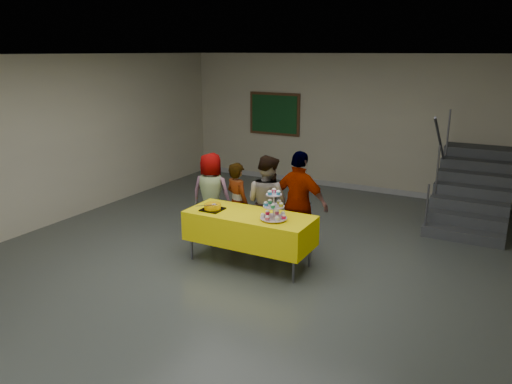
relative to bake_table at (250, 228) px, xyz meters
The scene contains 10 objects.
room_shell 1.59m from the bake_table, 94.93° to the right, with size 10.00×10.04×3.02m.
bake_table is the anchor object (origin of this frame).
cupcake_stand 0.58m from the bake_table, ahead, with size 0.38×0.38×0.44m.
bear_cake 0.64m from the bake_table, behind, with size 0.32×0.36×0.12m.
schoolchild_a 1.40m from the bake_table, 146.75° to the left, with size 0.69×0.45×1.42m, color #5C5C65.
schoolchild_b 0.85m from the bake_table, 132.32° to the left, with size 0.49×0.32×1.35m, color slate.
schoolchild_c 0.69m from the bake_table, 94.12° to the left, with size 0.74×0.57×1.51m, color #5C5C65.
schoolchild_d 0.87m from the bake_table, 53.12° to the left, with size 0.95×0.40×1.62m, color slate.
staircase 4.70m from the bake_table, 55.30° to the left, with size 1.30×2.40×2.04m.
noticeboard 5.19m from the bake_table, 112.27° to the left, with size 1.30×0.05×1.00m.
Camera 1 is at (3.36, -5.74, 3.05)m, focal length 35.00 mm.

